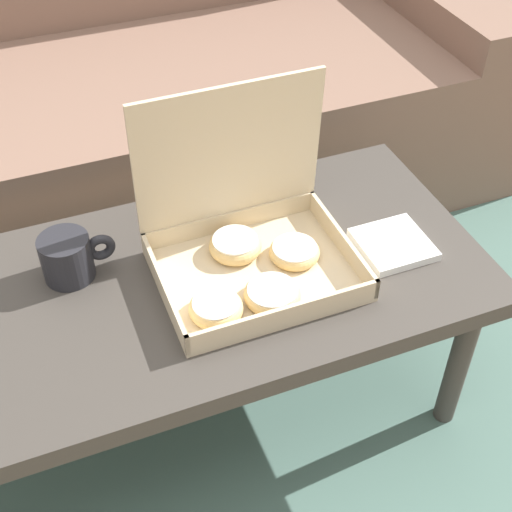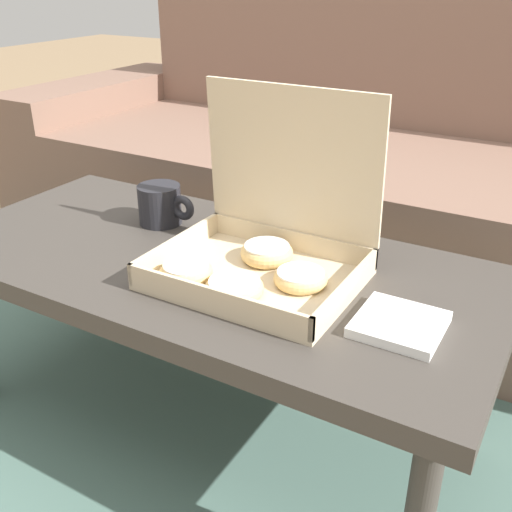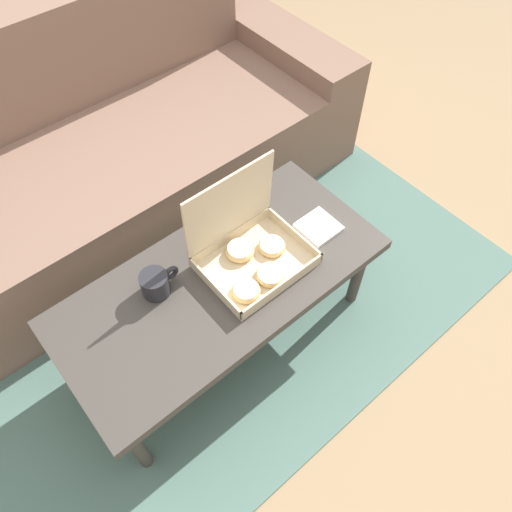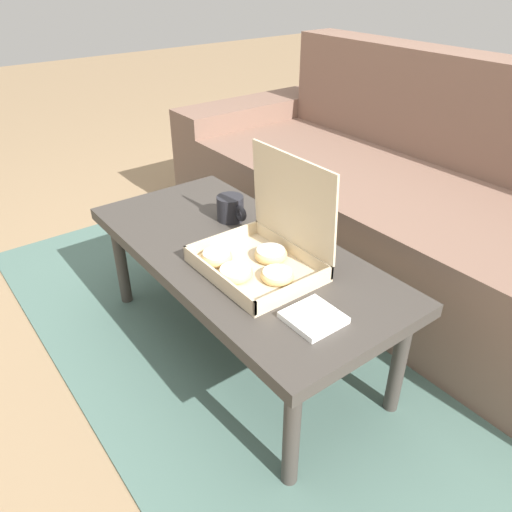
{
  "view_description": "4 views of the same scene",
  "coord_description": "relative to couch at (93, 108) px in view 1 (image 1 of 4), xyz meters",
  "views": [
    {
      "loc": [
        -0.22,
        -0.95,
        1.33
      ],
      "look_at": [
        0.13,
        -0.07,
        0.46
      ],
      "focal_mm": 50.0,
      "sensor_mm": 36.0,
      "label": 1
    },
    {
      "loc": [
        0.61,
        -0.9,
        0.93
      ],
      "look_at": [
        0.13,
        -0.07,
        0.46
      ],
      "focal_mm": 42.0,
      "sensor_mm": 36.0,
      "label": 2
    },
    {
      "loc": [
        -0.49,
        -0.81,
        1.81
      ],
      "look_at": [
        0.13,
        -0.07,
        0.46
      ],
      "focal_mm": 35.0,
      "sensor_mm": 36.0,
      "label": 3
    },
    {
      "loc": [
        1.11,
        -0.82,
        1.21
      ],
      "look_at": [
        0.13,
        -0.07,
        0.46
      ],
      "focal_mm": 35.0,
      "sensor_mm": 36.0,
      "label": 4
    }
  ],
  "objects": [
    {
      "name": "coffee_mug",
      "position": [
        -0.18,
        -0.77,
        0.16
      ],
      "size": [
        0.14,
        0.09,
        0.09
      ],
      "color": "#232328",
      "rests_on": "coffee_table"
    },
    {
      "name": "napkin_stack",
      "position": [
        0.4,
        -0.92,
        0.12
      ],
      "size": [
        0.13,
        0.13,
        0.02
      ],
      "color": "white",
      "rests_on": "coffee_table"
    },
    {
      "name": "area_rug",
      "position": [
        0.0,
        -0.52,
        -0.29
      ],
      "size": [
        2.42,
        1.81,
        0.01
      ],
      "primitive_type": "cube",
      "color": "#4C6B60",
      "rests_on": "ground_plane"
    },
    {
      "name": "ground_plane",
      "position": [
        0.0,
        -0.82,
        -0.3
      ],
      "size": [
        12.0,
        12.0,
        0.0
      ],
      "primitive_type": "plane",
      "color": "#937756"
    },
    {
      "name": "coffee_table",
      "position": [
        0.0,
        -0.87,
        0.07
      ],
      "size": [
        1.13,
        0.53,
        0.41
      ],
      "color": "#3D3833",
      "rests_on": "ground_plane"
    },
    {
      "name": "couch",
      "position": [
        0.0,
        0.0,
        0.0
      ],
      "size": [
        2.3,
        0.85,
        0.88
      ],
      "color": "#7A5B4C",
      "rests_on": "ground_plane"
    },
    {
      "name": "pastry_box",
      "position": [
        0.13,
        -0.87,
        0.17
      ],
      "size": [
        0.35,
        0.28,
        0.33
      ],
      "color": "beige",
      "rests_on": "coffee_table"
    }
  ]
}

